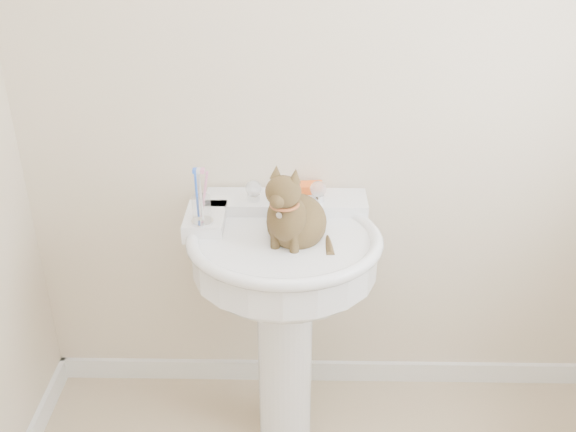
{
  "coord_description": "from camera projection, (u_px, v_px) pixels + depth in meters",
  "views": [
    {
      "loc": [
        -0.12,
        -1.05,
        1.93
      ],
      "look_at": [
        -0.16,
        0.8,
        0.92
      ],
      "focal_mm": 42.0,
      "sensor_mm": 36.0,
      "label": 1
    }
  ],
  "objects": [
    {
      "name": "baseboard_back",
      "position": [
        327.0,
        371.0,
        2.77
      ],
      "size": [
        2.2,
        0.02,
        0.09
      ],
      "primitive_type": "cube",
      "color": "white",
      "rests_on": "floor"
    },
    {
      "name": "soap_bar",
      "position": [
        310.0,
        188.0,
        2.34
      ],
      "size": [
        0.09,
        0.06,
        0.03
      ],
      "primitive_type": "cube",
      "rotation": [
        0.0,
        0.0,
        0.08
      ],
      "color": "orange",
      "rests_on": "pedestal_sink"
    },
    {
      "name": "faucet",
      "position": [
        286.0,
        192.0,
        2.25
      ],
      "size": [
        0.28,
        0.12,
        0.14
      ],
      "color": "silver",
      "rests_on": "pedestal_sink"
    },
    {
      "name": "pedestal_sink",
      "position": [
        284.0,
        276.0,
        2.22
      ],
      "size": [
        0.64,
        0.63,
        0.88
      ],
      "color": "white",
      "rests_on": "floor"
    },
    {
      "name": "toothbrush_cup",
      "position": [
        202.0,
        209.0,
        2.13
      ],
      "size": [
        0.07,
        0.07,
        0.18
      ],
      "rotation": [
        0.0,
        0.0,
        0.09
      ],
      "color": "silver",
      "rests_on": "pedestal_sink"
    },
    {
      "name": "cat",
      "position": [
        295.0,
        218.0,
        2.1
      ],
      "size": [
        0.21,
        0.26,
        0.39
      ],
      "rotation": [
        0.0,
        0.0,
        -0.39
      ],
      "color": "brown",
      "rests_on": "pedestal_sink"
    },
    {
      "name": "wall_back",
      "position": [
        337.0,
        86.0,
        2.21
      ],
      "size": [
        2.2,
        0.0,
        2.5
      ],
      "primitive_type": null,
      "color": "beige",
      "rests_on": "ground"
    }
  ]
}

